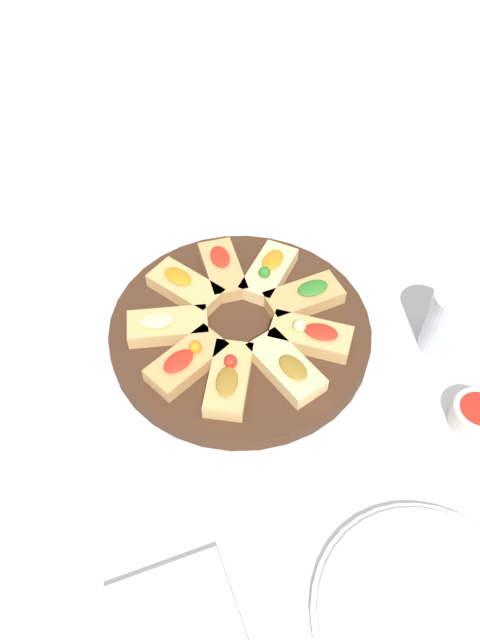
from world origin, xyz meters
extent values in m
plane|color=silver|center=(0.00, 0.00, 0.00)|extent=(3.00, 3.00, 0.00)
cylinder|color=#422819|center=(0.00, 0.00, 0.01)|extent=(0.36, 0.36, 0.02)
cube|color=tan|center=(0.04, -0.09, 0.03)|extent=(0.09, 0.12, 0.02)
ellipsoid|color=red|center=(0.05, -0.10, 0.05)|extent=(0.04, 0.05, 0.01)
sphere|color=orange|center=(0.04, -0.07, 0.05)|extent=(0.02, 0.02, 0.02)
cube|color=tan|center=(0.09, -0.04, 0.03)|extent=(0.12, 0.09, 0.02)
ellipsoid|color=olive|center=(0.10, -0.05, 0.05)|extent=(0.05, 0.04, 0.01)
sphere|color=red|center=(0.07, -0.04, 0.05)|extent=(0.02, 0.02, 0.02)
cube|color=#E5C689|center=(0.09, 0.03, 0.03)|extent=(0.12, 0.08, 0.02)
ellipsoid|color=olive|center=(0.10, 0.03, 0.05)|extent=(0.05, 0.04, 0.01)
cube|color=tan|center=(0.06, 0.08, 0.03)|extent=(0.10, 0.11, 0.02)
ellipsoid|color=red|center=(0.06, 0.09, 0.05)|extent=(0.05, 0.05, 0.01)
sphere|color=beige|center=(0.05, 0.07, 0.05)|extent=(0.02, 0.02, 0.02)
cube|color=tan|center=(-0.01, 0.10, 0.03)|extent=(0.06, 0.11, 0.02)
ellipsoid|color=#2D7A28|center=(-0.01, 0.11, 0.05)|extent=(0.03, 0.05, 0.01)
cube|color=#E5C689|center=(-0.07, 0.07, 0.03)|extent=(0.11, 0.11, 0.02)
ellipsoid|color=orange|center=(-0.08, 0.08, 0.05)|extent=(0.05, 0.05, 0.01)
sphere|color=#2D7A28|center=(-0.06, 0.06, 0.05)|extent=(0.02, 0.02, 0.02)
cube|color=tan|center=(-0.10, 0.01, 0.03)|extent=(0.11, 0.06, 0.02)
ellipsoid|color=red|center=(-0.11, 0.01, 0.05)|extent=(0.05, 0.03, 0.01)
cube|color=tan|center=(-0.08, -0.05, 0.03)|extent=(0.12, 0.10, 0.02)
ellipsoid|color=orange|center=(-0.09, -0.06, 0.05)|extent=(0.05, 0.05, 0.01)
cube|color=tan|center=(-0.02, -0.09, 0.03)|extent=(0.07, 0.11, 0.02)
ellipsoid|color=beige|center=(-0.02, -0.11, 0.05)|extent=(0.04, 0.05, 0.01)
cylinder|color=white|center=(-0.39, 0.01, 0.01)|extent=(0.25, 0.25, 0.01)
torus|color=white|center=(-0.39, 0.01, 0.01)|extent=(0.23, 0.23, 0.01)
cylinder|color=white|center=(0.41, 0.06, 0.01)|extent=(0.24, 0.24, 0.01)
torus|color=white|center=(0.41, 0.06, 0.01)|extent=(0.23, 0.23, 0.01)
cylinder|color=silver|center=(0.10, 0.25, 0.05)|extent=(0.06, 0.06, 0.10)
cube|color=white|center=(0.35, -0.18, 0.01)|extent=(0.15, 0.13, 0.01)
cylinder|color=silver|center=(0.22, 0.23, 0.02)|extent=(0.06, 0.06, 0.03)
cylinder|color=#B22319|center=(0.22, 0.23, 0.03)|extent=(0.05, 0.05, 0.01)
camera|label=1|loc=(0.50, -0.17, 0.68)|focal=35.00mm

